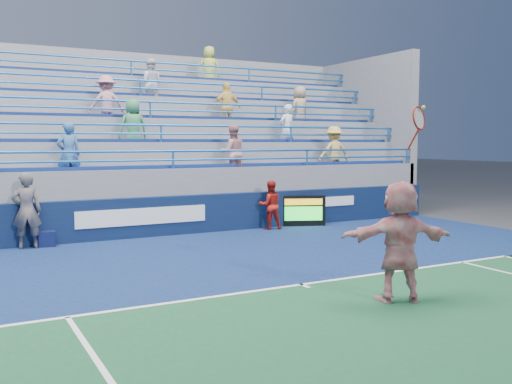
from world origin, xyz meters
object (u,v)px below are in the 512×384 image
tennis_player (400,241)px  line_judge (27,211)px  judge_chair (47,238)px  ball_girl (270,205)px  serve_speed_board (303,211)px

tennis_player → line_judge: bearing=121.6°
judge_chair → ball_girl: 6.32m
tennis_player → line_judge: tennis_player is taller
ball_girl → line_judge: bearing=13.3°
serve_speed_board → tennis_player: size_ratio=0.42×
judge_chair → serve_speed_board: bearing=-0.8°
line_judge → ball_girl: line_judge is taller
ball_girl → tennis_player: bearing=89.6°
serve_speed_board → line_judge: line_judge is taller
judge_chair → tennis_player: size_ratio=0.22×
serve_speed_board → judge_chair: (-7.51, 0.10, -0.26)m
line_judge → ball_girl: size_ratio=1.29×
serve_speed_board → judge_chair: 7.52m
serve_speed_board → judge_chair: serve_speed_board is taller
line_judge → ball_girl: bearing=-174.1°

